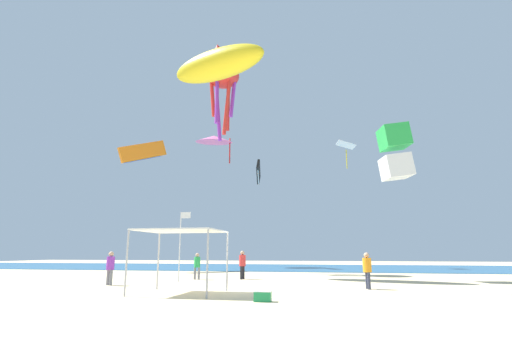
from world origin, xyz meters
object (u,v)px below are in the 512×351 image
(kite_parafoil_orange, at_px, (143,152))
(kite_octopus_red, at_px, (223,80))
(person_near_tent, at_px, (242,262))
(person_central, at_px, (197,264))
(cooler_box, at_px, (263,296))
(kite_parafoil_black, at_px, (258,172))
(person_rightmost, at_px, (367,267))
(canopy_tent, at_px, (181,233))
(kite_delta_pink, at_px, (214,139))
(kite_inflatable_yellow, at_px, (218,64))
(person_leftmost, at_px, (110,265))
(kite_box_green, at_px, (395,152))
(kite_diamond_white, at_px, (346,146))
(banner_flag, at_px, (181,240))

(kite_parafoil_orange, bearing_deg, kite_octopus_red, 112.43)
(person_near_tent, xyz_separation_m, person_central, (-2.66, -0.74, -0.08))
(cooler_box, relative_size, kite_parafoil_black, 0.15)
(kite_parafoil_orange, bearing_deg, person_rightmost, 87.55)
(canopy_tent, distance_m, kite_delta_pink, 30.39)
(kite_octopus_red, height_order, kite_inflatable_yellow, kite_octopus_red)
(person_leftmost, height_order, kite_inflatable_yellow, kite_inflatable_yellow)
(kite_parafoil_black, height_order, kite_delta_pink, kite_delta_pink)
(cooler_box, xyz_separation_m, kite_parafoil_black, (-5.08, 26.52, 10.05))
(person_near_tent, relative_size, kite_box_green, 0.48)
(cooler_box, bearing_deg, kite_octopus_red, 110.94)
(kite_parafoil_black, distance_m, kite_parafoil_orange, 12.45)
(cooler_box, height_order, kite_octopus_red, kite_octopus_red)
(canopy_tent, relative_size, kite_parafoil_orange, 0.76)
(kite_delta_pink, xyz_separation_m, kite_diamond_white, (15.45, 0.14, -1.70))
(person_near_tent, xyz_separation_m, banner_flag, (-2.95, -2.73, 1.32))
(person_rightmost, height_order, kite_box_green, kite_box_green)
(kite_parafoil_black, height_order, kite_box_green, kite_parafoil_black)
(person_near_tent, bearing_deg, kite_parafoil_orange, -115.15)
(cooler_box, distance_m, kite_diamond_white, 31.87)
(banner_flag, relative_size, kite_delta_pink, 0.70)
(kite_octopus_red, bearing_deg, kite_diamond_white, -147.01)
(kite_box_green, bearing_deg, kite_parafoil_black, 25.40)
(person_leftmost, bearing_deg, cooler_box, 1.30)
(person_rightmost, relative_size, banner_flag, 0.42)
(person_rightmost, relative_size, kite_parafoil_black, 0.44)
(person_rightmost, xyz_separation_m, kite_box_green, (2.67, 6.03, 6.88))
(kite_box_green, relative_size, kite_diamond_white, 1.16)
(kite_parafoil_black, height_order, kite_octopus_red, kite_octopus_red)
(person_central, relative_size, kite_box_green, 0.44)
(person_central, xyz_separation_m, kite_delta_pink, (-5.19, 19.19, 14.11))
(person_central, bearing_deg, kite_parafoil_black, -81.51)
(person_near_tent, bearing_deg, person_rightmost, 66.13)
(cooler_box, distance_m, kite_box_green, 15.04)
(person_near_tent, bearing_deg, person_leftmost, -34.48)
(kite_delta_pink, height_order, kite_box_green, kite_delta_pink)
(person_rightmost, bearing_deg, banner_flag, 65.99)
(person_near_tent, height_order, person_leftmost, person_near_tent)
(kite_delta_pink, bearing_deg, kite_parafoil_black, 145.35)
(banner_flag, bearing_deg, cooler_box, -50.88)
(person_central, height_order, kite_diamond_white, kite_diamond_white)
(cooler_box, bearing_deg, banner_flag, 129.12)
(kite_octopus_red, relative_size, kite_parafoil_orange, 1.60)
(person_central, distance_m, kite_box_green, 14.21)
(person_rightmost, bearing_deg, canopy_tent, 101.92)
(person_near_tent, distance_m, banner_flag, 4.23)
(person_leftmost, xyz_separation_m, kite_box_green, (15.23, 6.44, 6.86))
(canopy_tent, xyz_separation_m, kite_box_green, (10.33, 9.31, 5.43))
(cooler_box, height_order, kite_delta_pink, kite_delta_pink)
(person_rightmost, xyz_separation_m, kite_inflatable_yellow, (-9.41, 6.90, 14.64))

